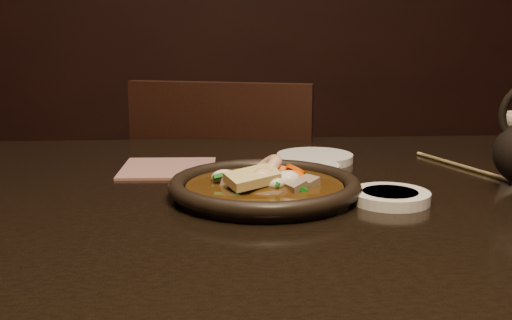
{
  "coord_description": "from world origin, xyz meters",
  "views": [
    {
      "loc": [
        -0.22,
        -0.85,
        0.98
      ],
      "look_at": [
        -0.16,
        0.0,
        0.8
      ],
      "focal_mm": 45.0,
      "sensor_mm": 36.0,
      "label": 1
    }
  ],
  "objects": [
    {
      "name": "plate",
      "position": [
        -0.15,
        -0.01,
        0.76
      ],
      "size": [
        0.26,
        0.26,
        0.03
      ],
      "color": "black",
      "rests_on": "table"
    },
    {
      "name": "table",
      "position": [
        0.0,
        0.0,
        0.67
      ],
      "size": [
        1.6,
        0.9,
        0.75
      ],
      "color": "black",
      "rests_on": "floor"
    },
    {
      "name": "chopsticks",
      "position": [
        0.19,
        0.15,
        0.75
      ],
      "size": [
        0.08,
        0.21,
        0.01
      ],
      "rotation": [
        0.0,
        0.0,
        0.34
      ],
      "color": "tan",
      "rests_on": "table"
    },
    {
      "name": "chair",
      "position": [
        -0.17,
        0.58,
        0.47
      ],
      "size": [
        0.5,
        0.5,
        0.86
      ],
      "rotation": [
        0.0,
        0.0,
        2.87
      ],
      "color": "black",
      "rests_on": "floor"
    },
    {
      "name": "saucer_left",
      "position": [
        -0.08,
        0.14,
        0.76
      ],
      "size": [
        0.13,
        0.13,
        0.01
      ],
      "primitive_type": "cylinder",
      "color": "white",
      "rests_on": "table"
    },
    {
      "name": "stirfry",
      "position": [
        -0.15,
        -0.01,
        0.77
      ],
      "size": [
        0.15,
        0.14,
        0.06
      ],
      "color": "#341F09",
      "rests_on": "plate"
    },
    {
      "name": "napkin",
      "position": [
        -0.29,
        0.17,
        0.75
      ],
      "size": [
        0.16,
        0.16,
        0.0
      ],
      "primitive_type": "cube",
      "rotation": [
        0.0,
        0.0,
        -0.04
      ],
      "color": "#925F5A",
      "rests_on": "table"
    },
    {
      "name": "saucer_right",
      "position": [
        -0.04,
        0.22,
        0.76
      ],
      "size": [
        0.13,
        0.13,
        0.01
      ],
      "primitive_type": "cylinder",
      "color": "white",
      "rests_on": "table"
    },
    {
      "name": "soy_dish",
      "position": [
        0.02,
        -0.04,
        0.76
      ],
      "size": [
        0.11,
        0.11,
        0.01
      ],
      "primitive_type": "cylinder",
      "color": "white",
      "rests_on": "table"
    }
  ]
}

